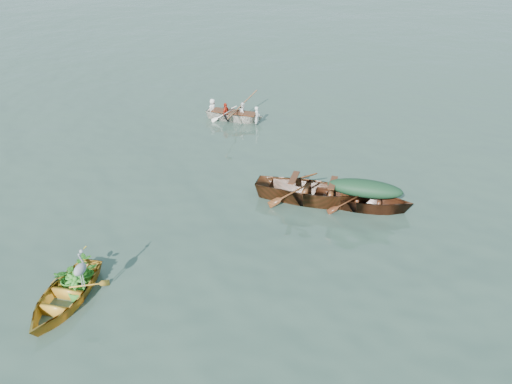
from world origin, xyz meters
TOP-DOWN VIEW (x-y plane):
  - ground at (0.00, 0.00)m, footprint 140.00×140.00m
  - yellow_dinghy at (-2.56, -4.23)m, footprint 1.54×3.31m
  - green_tarp_boat at (3.76, 1.99)m, footprint 4.14×1.32m
  - open_wooden_boat at (2.18, 1.98)m, footprint 5.05×1.64m
  - rowed_boat at (-2.32, 8.07)m, footprint 3.69×1.33m
  - green_tarp_cover at (3.76, 1.99)m, footprint 2.28×0.72m
  - thwart_benches at (2.18, 1.98)m, footprint 2.53×0.97m
  - heron at (-2.01, -4.15)m, footprint 0.30×0.41m
  - dinghy_weeds at (-2.55, -3.68)m, footprint 0.74×0.93m
  - rowers at (-2.32, 8.07)m, footprint 2.60×1.15m
  - oars at (-2.32, 8.07)m, footprint 0.77×2.63m

SIDE VIEW (x-z plane):
  - ground at x=0.00m, z-range 0.00..0.00m
  - yellow_dinghy at x=-2.56m, z-range -0.44..0.44m
  - green_tarp_boat at x=3.76m, z-range -0.47..0.47m
  - open_wooden_boat at x=2.18m, z-range -0.61..0.61m
  - rowed_boat at x=-2.32m, z-range -0.41..0.41m
  - oars at x=-2.32m, z-range 0.41..0.47m
  - thwart_benches at x=2.18m, z-range 0.61..0.65m
  - green_tarp_cover at x=3.76m, z-range 0.47..0.99m
  - dinghy_weeds at x=-2.55m, z-range 0.44..1.04m
  - rowers at x=-2.32m, z-range 0.41..1.17m
  - heron at x=-2.01m, z-range 0.44..1.36m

